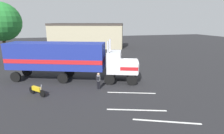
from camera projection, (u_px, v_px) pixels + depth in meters
The scene contains 10 objects.
ground_plane at pixel (129, 80), 19.69m from camera, with size 120.00×120.00×0.00m, color #232326.
lane_stripe_near at pixel (131, 93), 16.14m from camera, with size 4.40×0.16×0.01m, color silver.
lane_stripe_mid at pixel (137, 110), 13.00m from camera, with size 4.40×0.16×0.01m, color silver.
lane_stripe_far at pixel (166, 122), 11.50m from camera, with size 4.40×0.16×0.01m, color silver.
semi_truck at pixel (66, 58), 19.14m from camera, with size 14.13×7.30×4.50m.
person_bystander at pixel (98, 80), 16.85m from camera, with size 0.42×0.48×1.63m.
parked_car at pixel (78, 55), 29.63m from camera, with size 4.60×2.36×1.57m.
motorcycle at pixel (37, 90), 15.50m from camera, with size 1.50×1.62×1.12m.
tree_left at pixel (1, 22), 25.64m from camera, with size 5.61×5.61×9.13m.
building_backdrop at pixel (86, 35), 43.84m from camera, with size 19.02×11.95×5.93m.
Camera 1 is at (-6.80, -17.52, 6.36)m, focal length 28.19 mm.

